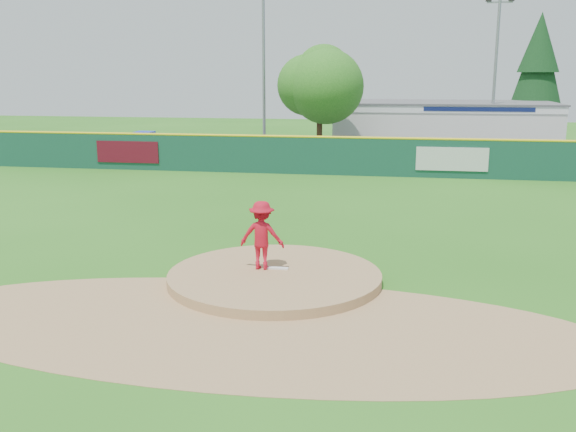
% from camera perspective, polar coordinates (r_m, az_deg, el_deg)
% --- Properties ---
extents(ground, '(120.00, 120.00, 0.00)m').
position_cam_1_polar(ground, '(16.66, -1.19, -5.85)').
color(ground, '#286B19').
rests_on(ground, ground).
extents(pitchers_mound, '(5.50, 5.50, 0.50)m').
position_cam_1_polar(pitchers_mound, '(16.66, -1.19, -5.85)').
color(pitchers_mound, '#9E774C').
rests_on(pitchers_mound, ground).
extents(pitching_rubber, '(0.60, 0.15, 0.04)m').
position_cam_1_polar(pitching_rubber, '(16.86, -1.00, -4.66)').
color(pitching_rubber, white).
rests_on(pitching_rubber, pitchers_mound).
extents(infield_dirt_arc, '(15.40, 15.40, 0.01)m').
position_cam_1_polar(infield_dirt_arc, '(13.91, -3.60, -9.66)').
color(infield_dirt_arc, '#9E774C').
rests_on(infield_dirt_arc, ground).
extents(parking_lot, '(44.00, 16.00, 0.02)m').
position_cam_1_polar(parking_lot, '(42.94, 5.78, 5.47)').
color(parking_lot, '#38383A').
rests_on(parking_lot, ground).
extents(pitcher, '(1.17, 0.69, 1.80)m').
position_cam_1_polar(pitcher, '(16.68, -2.34, -1.71)').
color(pitcher, '#B60F22').
rests_on(pitcher, pitchers_mound).
extents(van, '(4.86, 2.69, 1.29)m').
position_cam_1_polar(van, '(41.73, 6.41, 6.15)').
color(van, white).
rests_on(van, parking_lot).
extents(pool_building_grp, '(15.20, 8.20, 3.31)m').
position_cam_1_polar(pool_building_grp, '(47.73, 13.55, 7.89)').
color(pool_building_grp, silver).
rests_on(pool_building_grp, ground).
extents(fence_banners, '(21.14, 0.04, 1.20)m').
position_cam_1_polar(fence_banners, '(34.25, -0.47, 5.41)').
color(fence_banners, '#590C1A').
rests_on(fence_banners, ground).
extents(playground_slide, '(1.09, 3.08, 1.70)m').
position_cam_1_polar(playground_slide, '(41.61, -12.65, 6.18)').
color(playground_slide, blue).
rests_on(playground_slide, ground).
extents(outfield_fence, '(40.00, 0.14, 2.07)m').
position_cam_1_polar(outfield_fence, '(33.90, 4.68, 5.45)').
color(outfield_fence, '#144132').
rests_on(outfield_fence, ground).
extents(deciduous_tree, '(5.60, 5.60, 7.36)m').
position_cam_1_polar(deciduous_tree, '(40.83, 2.86, 11.55)').
color(deciduous_tree, '#382314').
rests_on(deciduous_tree, ground).
extents(conifer_tree, '(4.40, 4.40, 9.50)m').
position_cam_1_polar(conifer_tree, '(52.46, 21.33, 12.03)').
color(conifer_tree, '#382314').
rests_on(conifer_tree, ground).
extents(light_pole_left, '(1.75, 0.25, 11.00)m').
position_cam_1_polar(light_pole_left, '(43.47, -2.17, 13.59)').
color(light_pole_left, gray).
rests_on(light_pole_left, ground).
extents(light_pole_right, '(1.75, 0.25, 10.00)m').
position_cam_1_polar(light_pole_right, '(44.90, 17.95, 12.32)').
color(light_pole_right, gray).
rests_on(light_pole_right, ground).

